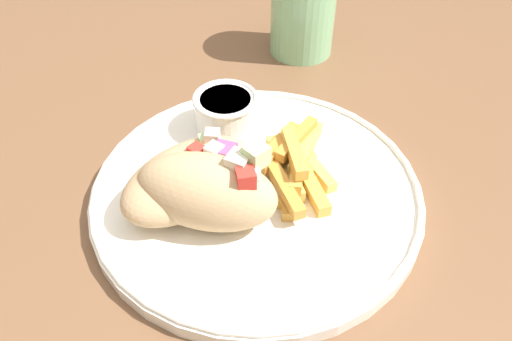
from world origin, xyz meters
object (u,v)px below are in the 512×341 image
(pita_sandwich_near, at_px, (207,191))
(sauce_ramekin, at_px, (226,111))
(water_glass, at_px, (303,11))
(plate, at_px, (256,190))
(pita_sandwich_far, at_px, (189,178))
(fries_pile, at_px, (292,167))

(pita_sandwich_near, xyz_separation_m, sauce_ramekin, (0.06, 0.11, -0.01))
(water_glass, bearing_deg, sauce_ramekin, -138.71)
(plate, height_order, pita_sandwich_far, pita_sandwich_far)
(pita_sandwich_near, distance_m, sauce_ramekin, 0.12)
(pita_sandwich_near, distance_m, pita_sandwich_far, 0.03)
(sauce_ramekin, bearing_deg, water_glass, 41.29)
(fries_pile, height_order, water_glass, water_glass)
(plate, relative_size, pita_sandwich_near, 2.23)
(plate, xyz_separation_m, pita_sandwich_near, (-0.05, -0.02, 0.04))
(pita_sandwich_near, bearing_deg, water_glass, 86.10)
(plate, distance_m, sauce_ramekin, 0.09)
(fries_pile, relative_size, sauce_ramekin, 1.65)
(plate, height_order, fries_pile, fries_pile)
(plate, xyz_separation_m, pita_sandwich_far, (-0.06, 0.01, 0.03))
(fries_pile, bearing_deg, water_glass, 61.46)
(fries_pile, bearing_deg, sauce_ramekin, 109.62)
(pita_sandwich_near, height_order, sauce_ramekin, pita_sandwich_near)
(pita_sandwich_far, bearing_deg, plate, -29.16)
(pita_sandwich_far, bearing_deg, water_glass, 24.94)
(pita_sandwich_near, height_order, pita_sandwich_far, pita_sandwich_near)
(pita_sandwich_far, relative_size, fries_pile, 1.36)
(plate, distance_m, pita_sandwich_far, 0.07)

